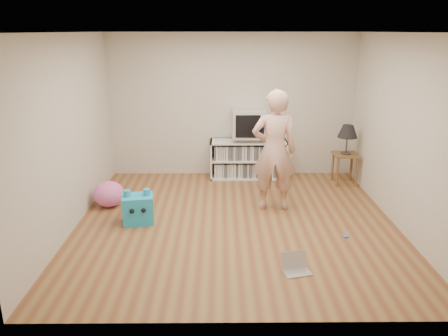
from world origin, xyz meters
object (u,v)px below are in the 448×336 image
at_px(laptop, 295,266).
at_px(plush_blue, 138,209).
at_px(media_unit, 248,159).
at_px(crt_tv, 249,123).
at_px(side_table, 345,161).
at_px(plush_pink, 109,194).
at_px(dvd_deck, 249,139).
at_px(person, 274,151).
at_px(table_lamp, 348,132).

height_order(laptop, plush_blue, plush_blue).
xyz_separation_m(media_unit, crt_tv, (0.00, -0.02, 0.67)).
distance_m(side_table, plush_pink, 4.08).
height_order(plush_blue, plush_pink, plush_blue).
relative_size(dvd_deck, plush_blue, 0.91).
height_order(media_unit, dvd_deck, dvd_deck).
relative_size(media_unit, plush_blue, 2.83).
height_order(person, plush_pink, person).
height_order(side_table, plush_blue, side_table).
bearing_deg(crt_tv, person, -79.34).
height_order(laptop, plush_pink, plush_pink).
relative_size(person, plush_blue, 3.71).
bearing_deg(media_unit, table_lamp, -12.85).
bearing_deg(laptop, person, 78.10).
relative_size(table_lamp, person, 0.28).
relative_size(person, plush_pink, 3.92).
bearing_deg(laptop, plush_blue, 133.04).
xyz_separation_m(dvd_deck, crt_tv, (0.00, -0.00, 0.29)).
bearing_deg(plush_blue, person, 4.86).
bearing_deg(dvd_deck, crt_tv, -90.00).
distance_m(crt_tv, laptop, 3.49).
bearing_deg(person, dvd_deck, -78.85).
bearing_deg(table_lamp, plush_blue, -154.19).
bearing_deg(plush_blue, plush_pink, 123.13).
bearing_deg(table_lamp, plush_pink, -165.42).
relative_size(side_table, plush_blue, 1.11).
distance_m(dvd_deck, plush_pink, 2.70).
bearing_deg(side_table, media_unit, 167.15).
distance_m(crt_tv, table_lamp, 1.73).
bearing_deg(side_table, person, -141.25).
height_order(dvd_deck, plush_pink, dvd_deck).
relative_size(side_table, person, 0.30).
xyz_separation_m(laptop, plush_pink, (-2.58, 1.95, 0.14)).
distance_m(crt_tv, plush_blue, 2.74).
xyz_separation_m(table_lamp, plush_pink, (-3.94, -1.02, -0.74)).
bearing_deg(person, table_lamp, -140.74).
bearing_deg(person, plush_blue, 14.85).
bearing_deg(plush_pink, side_table, 14.58).
bearing_deg(plush_pink, crt_tv, 31.74).
height_order(dvd_deck, crt_tv, crt_tv).
xyz_separation_m(person, plush_pink, (-2.53, 0.11, -0.72)).
bearing_deg(laptop, plush_pink, 129.50).
distance_m(dvd_deck, person, 1.54).
relative_size(media_unit, plush_pink, 2.99).
distance_m(dvd_deck, laptop, 3.42).
relative_size(media_unit, person, 0.76).
distance_m(media_unit, plush_blue, 2.64).
xyz_separation_m(crt_tv, table_lamp, (1.69, -0.37, -0.08)).
distance_m(side_table, table_lamp, 0.53).
bearing_deg(crt_tv, dvd_deck, 90.00).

